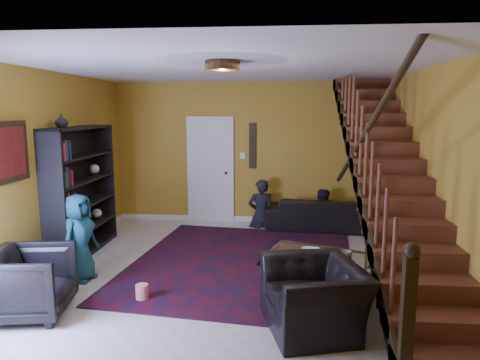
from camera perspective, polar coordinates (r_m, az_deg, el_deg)
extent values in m
plane|color=beige|center=(6.19, -1.26, -11.97)|extent=(5.50, 5.50, 0.00)
plane|color=#B78F28|center=(8.55, 0.69, 3.61)|extent=(5.20, 0.00, 5.20)
plane|color=#B78F28|center=(3.17, -6.72, -6.24)|extent=(5.20, 0.00, 5.20)
plane|color=#B78F28|center=(6.64, -24.23, 1.15)|extent=(0.00, 5.50, 5.50)
plane|color=#B78F28|center=(6.13, 23.65, 0.58)|extent=(0.00, 5.50, 5.50)
plane|color=white|center=(5.80, -1.36, 14.78)|extent=(5.50, 5.50, 0.00)
cube|color=silver|center=(8.78, 0.67, -5.20)|extent=(5.20, 0.02, 0.10)
cube|color=silver|center=(6.93, -23.41, -9.96)|extent=(0.02, 5.50, 0.10)
cube|color=#B78F28|center=(6.00, 19.31, -0.10)|extent=(0.95, 4.92, 2.83)
cube|color=black|center=(5.89, 15.06, 0.72)|extent=(0.04, 5.02, 3.02)
cylinder|color=black|center=(5.85, 15.54, 5.08)|extent=(0.07, 4.20, 2.44)
cube|color=black|center=(3.89, 21.37, -17.18)|extent=(0.10, 0.10, 1.10)
cube|color=black|center=(7.13, -20.33, -1.35)|extent=(0.35, 1.80, 2.00)
cube|color=black|center=(7.26, -20.06, -6.01)|extent=(0.35, 1.72, 0.03)
cube|color=black|center=(7.11, -20.40, -0.08)|extent=(0.35, 1.72, 0.03)
cube|color=silver|center=(8.65, -3.96, 1.16)|extent=(0.82, 0.05, 2.05)
cube|color=maroon|center=(5.82, -28.48, 3.29)|extent=(0.04, 0.74, 0.74)
cube|color=black|center=(8.51, 1.69, 4.59)|extent=(0.14, 0.03, 0.90)
cylinder|color=#3F2814|center=(5.00, -2.39, 14.96)|extent=(0.40, 0.40, 0.10)
cube|color=#400B16|center=(6.46, 0.31, -10.96)|extent=(3.57, 3.97, 0.02)
imported|color=black|center=(8.31, 10.84, -4.40)|extent=(2.12, 0.96, 0.60)
imported|color=black|center=(5.33, -26.24, -12.18)|extent=(0.95, 0.93, 0.76)
imported|color=black|center=(4.64, 9.86, -15.08)|extent=(1.16, 1.25, 0.69)
imported|color=black|center=(8.34, 2.83, -4.61)|extent=(0.55, 0.40, 1.39)
imported|color=black|center=(8.40, 10.77, -5.28)|extent=(0.64, 0.53, 1.21)
imported|color=#184D5D|center=(6.07, -20.61, -7.19)|extent=(0.49, 0.64, 1.17)
cube|color=black|center=(5.13, 3.94, -13.71)|extent=(0.04, 0.04, 0.49)
cube|color=black|center=(5.26, 17.97, -13.55)|extent=(0.04, 0.04, 0.49)
cube|color=black|center=(5.78, 4.07, -11.01)|extent=(0.04, 0.04, 0.49)
cube|color=black|center=(5.89, 16.44, -10.95)|extent=(0.04, 0.04, 0.49)
cube|color=black|center=(5.52, 10.62, -13.40)|extent=(1.41, 1.09, 0.02)
cube|color=silver|center=(5.39, 10.74, -9.90)|extent=(1.48, 1.17, 0.02)
imported|color=#999999|center=(5.28, 13.97, -9.74)|extent=(0.17, 0.17, 0.11)
imported|color=#999999|center=(5.28, 9.18, -9.66)|extent=(0.12, 0.12, 0.09)
imported|color=#999999|center=(5.41, 9.41, -9.38)|extent=(0.25, 0.25, 0.06)
imported|color=#999999|center=(6.58, -22.72, 7.27)|extent=(0.18, 0.18, 0.19)
cylinder|color=red|center=(5.40, -12.94, -14.30)|extent=(0.17, 0.17, 0.17)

